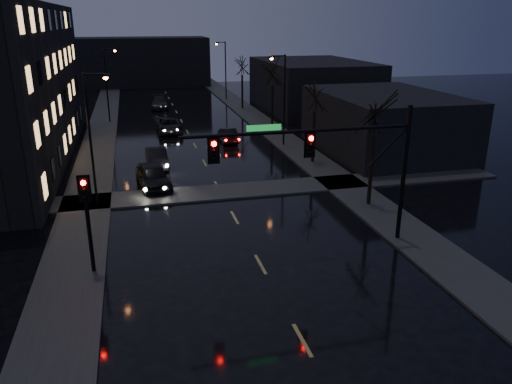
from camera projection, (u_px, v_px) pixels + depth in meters
ground at (323, 377)px, 15.95m from camera, size 160.00×160.00×0.00m
sidewalk_left at (99, 143)px, 46.10m from camera, size 3.00×140.00×0.12m
sidewalk_right at (276, 133)px, 49.97m from camera, size 3.00×140.00×0.12m
sidewalk_cross at (221, 192)px, 32.90m from camera, size 40.00×3.00×0.12m
commercial_right_near at (384, 123)px, 42.50m from camera, size 10.00×14.00×5.00m
commercial_right_far at (312, 85)px, 62.86m from camera, size 12.00×18.00×6.00m
far_block at (142, 62)px, 85.51m from camera, size 22.00×10.00×8.00m
signal_mast at (335, 153)px, 23.49m from camera, size 11.11×0.41×7.00m
signal_pole_left at (87, 211)px, 21.51m from camera, size 0.35×0.41×4.53m
tree_near at (376, 104)px, 28.67m from camera, size 3.52×3.52×8.08m
tree_mid_a at (315, 89)px, 37.97m from camera, size 3.30×3.30×7.58m
tree_mid_b at (273, 65)px, 48.72m from camera, size 3.74×3.74×8.59m
tree_far at (242, 60)px, 61.74m from camera, size 3.43×3.43×7.88m
streetlight_l_near at (93, 129)px, 29.18m from camera, size 1.53×0.28×8.00m
streetlight_l_far at (108, 79)px, 53.94m from camera, size 1.53×0.28×8.00m
streetlight_r_mid at (282, 93)px, 43.63m from camera, size 1.53×0.28×8.00m
streetlight_r_far at (224, 66)px, 69.31m from camera, size 1.53×0.28×8.00m
oncoming_car_a at (153, 176)px, 33.65m from camera, size 2.53×5.04×1.65m
oncoming_car_b at (157, 158)px, 38.52m from camera, size 1.68×4.36×1.42m
oncoming_car_c at (169, 126)px, 50.25m from camera, size 2.45×5.15×1.42m
oncoming_car_d at (159, 103)px, 63.86m from camera, size 2.39×5.37×1.53m
lead_car at (228, 135)px, 46.37m from camera, size 1.52×4.08×1.33m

